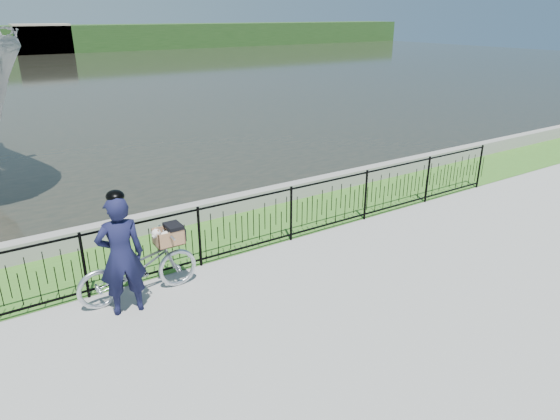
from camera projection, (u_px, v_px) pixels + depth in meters
ground at (296, 287)px, 8.43m from camera, size 120.00×120.00×0.00m
grass_strip at (225, 234)px, 10.45m from camera, size 60.00×2.00×0.01m
water at (18, 81)px, 34.05m from camera, size 120.00×120.00×0.00m
quay_wall at (204, 211)px, 11.15m from camera, size 60.00×0.30×0.40m
fence at (248, 225)px, 9.46m from camera, size 14.00×0.06×1.15m
far_building_right at (42, 39)px, 56.32m from camera, size 6.00×3.00×3.20m
bicycle_rig at (139, 267)px, 8.00m from camera, size 1.96×0.68×1.14m
cyclist at (121, 255)px, 7.41m from camera, size 0.74×0.53×1.97m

